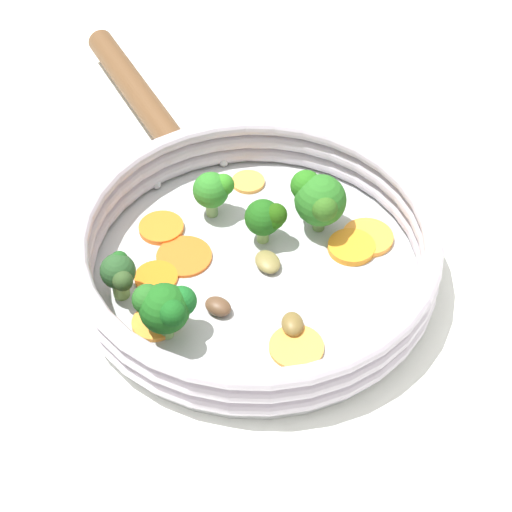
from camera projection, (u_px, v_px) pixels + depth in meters
name	position (u px, v px, depth m)	size (l,w,h in m)	color
ground_plane	(256.00, 277.00, 0.73)	(4.00, 4.00, 0.00)	white
skillet	(256.00, 272.00, 0.73)	(0.29, 0.29, 0.01)	#B2B5B7
skillet_rim_wall	(256.00, 249.00, 0.70)	(0.30, 0.30, 0.05)	#B7ADBC
skillet_handle	(139.00, 95.00, 0.87)	(0.03, 0.03, 0.23)	brown
skillet_rivet_left	(224.00, 162.00, 0.81)	(0.01, 0.01, 0.01)	#B4B4BB
skillet_rivet_right	(156.00, 184.00, 0.79)	(0.01, 0.01, 0.01)	#AFB1BA
carrot_slice_0	(296.00, 347.00, 0.66)	(0.04, 0.04, 0.00)	gold
carrot_slice_1	(155.00, 323.00, 0.68)	(0.04, 0.04, 0.00)	orange
carrot_slice_2	(156.00, 277.00, 0.71)	(0.04, 0.04, 0.00)	orange
carrot_slice_3	(161.00, 228.00, 0.75)	(0.04, 0.04, 0.00)	orange
carrot_slice_4	(184.00, 256.00, 0.73)	(0.05, 0.05, 0.00)	orange
carrot_slice_5	(350.00, 244.00, 0.74)	(0.04, 0.04, 0.01)	orange
carrot_slice_6	(248.00, 182.00, 0.80)	(0.03, 0.03, 0.00)	#F49B40
carrot_slice_7	(368.00, 237.00, 0.74)	(0.04, 0.04, 0.01)	#F99933
broccoli_floret_0	(266.00, 218.00, 0.72)	(0.04, 0.03, 0.04)	#7EA250
broccoli_floret_1	(165.00, 307.00, 0.65)	(0.05, 0.04, 0.05)	#80B15D
broccoli_floret_2	(120.00, 276.00, 0.68)	(0.03, 0.04, 0.04)	#709A4C
broccoli_floret_3	(215.00, 189.00, 0.75)	(0.04, 0.03, 0.04)	#779D5B
broccoli_floret_4	(318.00, 199.00, 0.73)	(0.05, 0.05, 0.06)	#628946
mushroom_piece_0	(267.00, 260.00, 0.72)	(0.03, 0.02, 0.01)	olive
mushroom_piece_1	(293.00, 324.00, 0.67)	(0.02, 0.02, 0.01)	brown
mushroom_piece_2	(218.00, 306.00, 0.68)	(0.02, 0.02, 0.01)	brown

